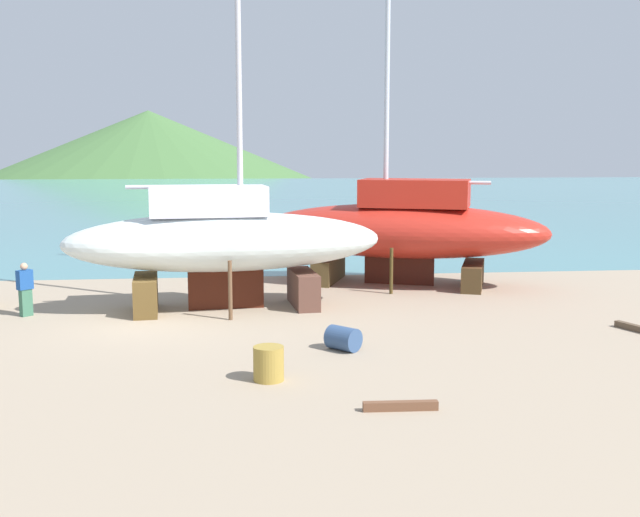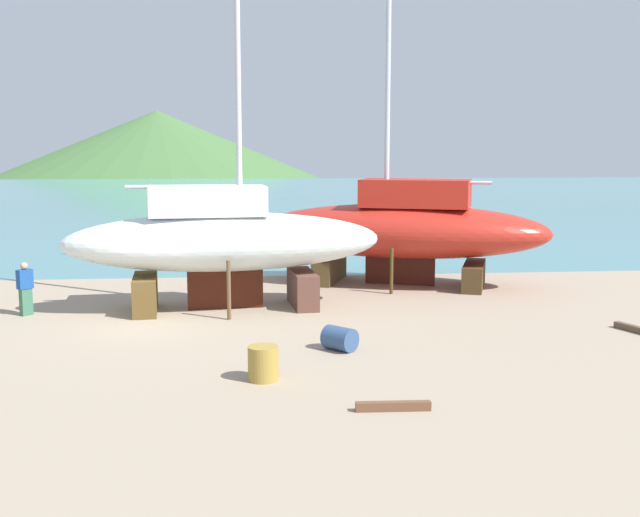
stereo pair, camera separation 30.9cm
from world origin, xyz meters
name	(u,v)px [view 1 (the left image)]	position (x,y,z in m)	size (l,w,h in m)	color
ground_plane	(135,345)	(0.00, -2.90, 0.00)	(41.55, 41.55, 0.00)	gray
sea_water	(217,196)	(0.00, 61.93, 0.00)	(166.21, 109.05, 0.01)	teal
headland_hill	(150,173)	(-18.13, 154.17, 0.00)	(137.24, 137.24, 28.42)	#446D39
sailboat_mid_port	(224,240)	(2.20, 1.29, 2.19)	(10.08, 3.77, 14.66)	brown
sailboat_large_starboard	(401,228)	(8.61, 5.06, 2.12)	(11.36, 7.00, 17.87)	brown
worker	(25,289)	(-3.74, 0.91, 0.84)	(0.48, 0.48, 1.62)	#396A50
barrel_by_slipway	(343,338)	(5.24, -3.97, 0.30)	(0.60, 0.60, 0.78)	#314B74
barrel_tipped_right	(269,363)	(3.30, -6.27, 0.38)	(0.66, 0.66, 0.75)	olive
timber_long_fore	(400,406)	(5.74, -8.44, 0.09)	(1.45, 0.15, 0.18)	brown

